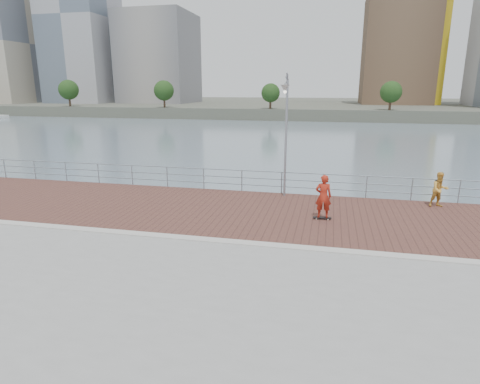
% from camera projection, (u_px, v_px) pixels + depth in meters
% --- Properties ---
extents(water, '(400.00, 400.00, 0.00)m').
position_uv_depth(water, '(228.00, 294.00, 14.46)').
color(water, slate).
rests_on(water, ground).
extents(seawall, '(40.00, 24.00, 2.00)m').
position_uv_depth(seawall, '(175.00, 359.00, 9.49)').
color(seawall, gray).
rests_on(seawall, ground).
extents(brick_lane, '(40.00, 6.80, 0.02)m').
position_uv_depth(brick_lane, '(248.00, 212.00, 17.34)').
color(brick_lane, brown).
rests_on(brick_lane, seawall).
extents(curb, '(40.00, 0.40, 0.06)m').
position_uv_depth(curb, '(227.00, 242.00, 13.94)').
color(curb, '#B7B5AD').
rests_on(curb, seawall).
extents(far_shore, '(320.00, 95.00, 2.50)m').
position_uv_depth(far_shore, '(322.00, 106.00, 129.70)').
color(far_shore, '#4C5142').
rests_on(far_shore, ground).
extents(guardrail, '(39.06, 0.06, 1.13)m').
position_uv_depth(guardrail, '(262.00, 179.00, 20.38)').
color(guardrail, '#8C9EA8').
rests_on(guardrail, brick_lane).
extents(street_lamp, '(0.41, 1.19, 5.62)m').
position_uv_depth(street_lamp, '(286.00, 115.00, 18.41)').
color(street_lamp, gray).
rests_on(street_lamp, brick_lane).
extents(skateboard, '(0.74, 0.24, 0.08)m').
position_uv_depth(skateboard, '(322.00, 218.00, 16.30)').
color(skateboard, black).
rests_on(skateboard, brick_lane).
extents(skateboarder, '(0.68, 0.47, 1.77)m').
position_uv_depth(skateboarder, '(323.00, 196.00, 16.07)').
color(skateboarder, '#AA2616').
rests_on(skateboarder, skateboard).
extents(bystander, '(0.89, 0.77, 1.58)m').
position_uv_depth(bystander, '(440.00, 190.00, 17.83)').
color(bystander, gold).
rests_on(bystander, brick_lane).
extents(skyline, '(233.00, 41.00, 63.14)m').
position_uv_depth(skyline, '(444.00, 8.00, 100.11)').
color(skyline, '#ADA38E').
rests_on(skyline, far_shore).
extents(shoreline_trees, '(144.59, 4.78, 6.38)m').
position_uv_depth(shoreline_trees, '(334.00, 91.00, 84.74)').
color(shoreline_trees, '#473323').
rests_on(shoreline_trees, far_shore).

